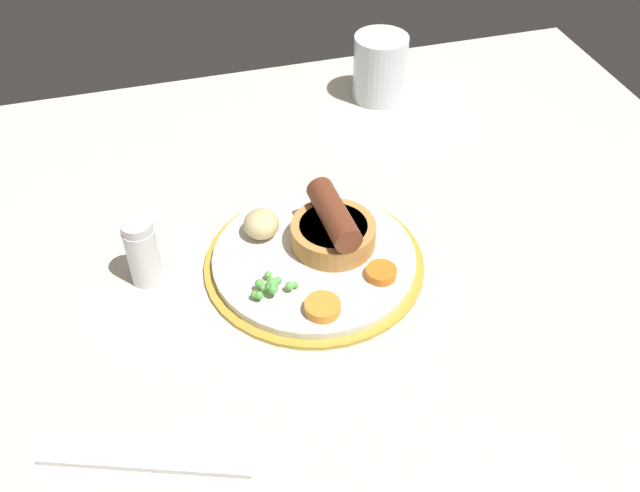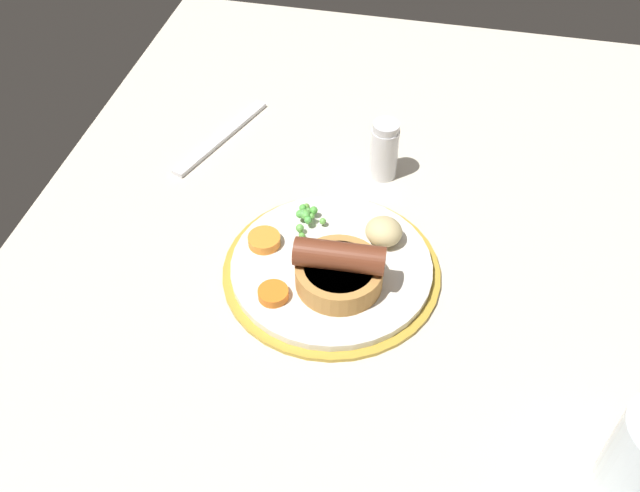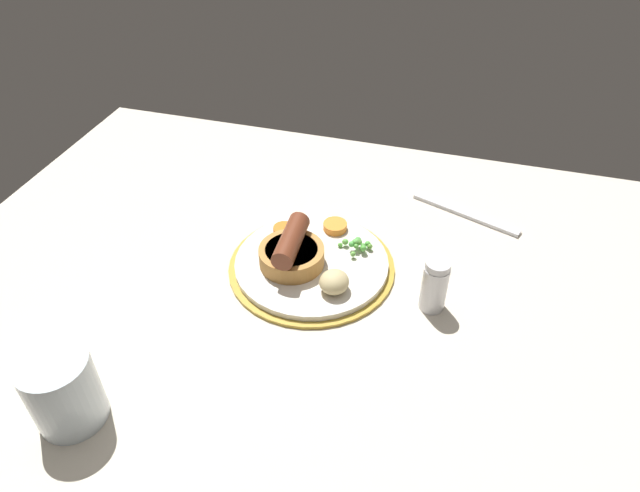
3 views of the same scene
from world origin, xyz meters
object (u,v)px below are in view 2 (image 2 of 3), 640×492
at_px(sausage_pudding, 339,270).
at_px(fork, 221,137).
at_px(potato_chunk_1, 384,231).
at_px(carrot_slice_2, 265,239).
at_px(salt_shaker, 381,150).
at_px(carrot_slice_1, 273,294).
at_px(dinner_plate, 331,269).
at_px(pea_pile, 306,215).

height_order(sausage_pudding, fork, sausage_pudding).
xyz_separation_m(potato_chunk_1, fork, (-0.15, -0.24, -0.03)).
relative_size(carrot_slice_2, salt_shaker, 0.46).
distance_m(fork, salt_shaker, 0.22).
relative_size(sausage_pudding, carrot_slice_1, 2.96).
bearing_deg(carrot_slice_1, dinner_plate, 139.84).
bearing_deg(pea_pile, sausage_pudding, 33.69).
relative_size(pea_pile, salt_shaker, 0.65).
xyz_separation_m(dinner_plate, sausage_pudding, (0.03, 0.01, 0.03)).
relative_size(pea_pile, fork, 0.28).
relative_size(pea_pile, carrot_slice_1, 1.58).
relative_size(pea_pile, carrot_slice_2, 1.40).
bearing_deg(dinner_plate, fork, -136.46).
xyz_separation_m(pea_pile, potato_chunk_1, (0.01, 0.09, 0.00)).
relative_size(carrot_slice_1, fork, 0.18).
height_order(sausage_pudding, pea_pile, sausage_pudding).
height_order(dinner_plate, salt_shaker, salt_shaker).
bearing_deg(fork, carrot_slice_2, 51.22).
height_order(dinner_plate, pea_pile, pea_pile).
distance_m(dinner_plate, fork, 0.28).
distance_m(sausage_pudding, carrot_slice_1, 0.07).
bearing_deg(sausage_pudding, fork, -50.87).
bearing_deg(fork, salt_shaker, 103.34).
bearing_deg(dinner_plate, carrot_slice_2, -101.04).
bearing_deg(carrot_slice_2, dinner_plate, 78.96).
height_order(carrot_slice_2, fork, carrot_slice_2).
distance_m(pea_pile, fork, 0.21).
bearing_deg(salt_shaker, pea_pile, -28.89).
xyz_separation_m(dinner_plate, salt_shaker, (-0.17, 0.02, 0.03)).
xyz_separation_m(dinner_plate, carrot_slice_2, (-0.02, -0.08, 0.01)).
bearing_deg(salt_shaker, dinner_plate, -7.90).
bearing_deg(salt_shaker, fork, -96.78).
height_order(potato_chunk_1, carrot_slice_1, potato_chunk_1).
xyz_separation_m(sausage_pudding, potato_chunk_1, (-0.07, 0.04, -0.01)).
distance_m(potato_chunk_1, carrot_slice_1, 0.14).
bearing_deg(sausage_pudding, carrot_slice_2, -26.73).
relative_size(sausage_pudding, fork, 0.52).
height_order(carrot_slice_2, salt_shaker, salt_shaker).
height_order(pea_pile, salt_shaker, salt_shaker).
distance_m(carrot_slice_2, salt_shaker, 0.19).
distance_m(dinner_plate, sausage_pudding, 0.04).
bearing_deg(pea_pile, carrot_slice_2, -42.71).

